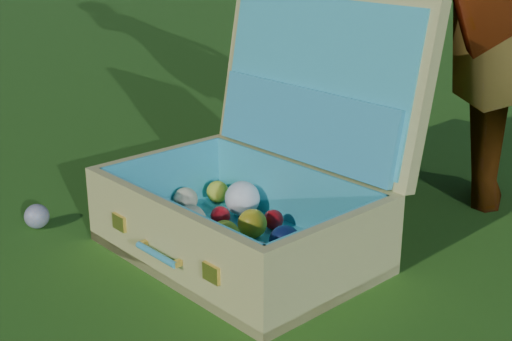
# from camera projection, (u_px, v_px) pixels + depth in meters

# --- Properties ---
(ground) EXTENTS (60.00, 60.00, 0.00)m
(ground) POSITION_uv_depth(u_px,v_px,m) (232.00, 267.00, 1.78)
(ground) COLOR #215114
(ground) RESTS_ON ground
(stray_ball) EXTENTS (0.07, 0.07, 0.07)m
(stray_ball) POSITION_uv_depth(u_px,v_px,m) (37.00, 216.00, 2.00)
(stray_ball) COLOR #3C619C
(stray_ball) RESTS_ON ground
(suitcase) EXTENTS (0.82, 0.75, 0.66)m
(suitcase) POSITION_uv_depth(u_px,v_px,m) (263.00, 178.00, 1.85)
(suitcase) COLOR tan
(suitcase) RESTS_ON ground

